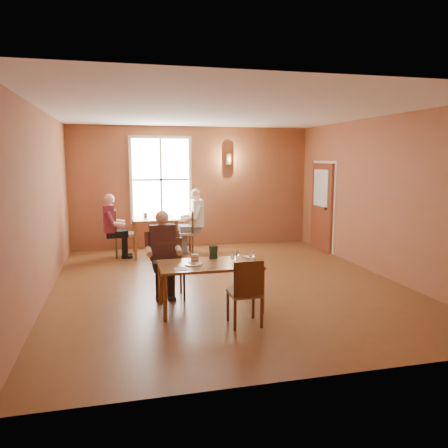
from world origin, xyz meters
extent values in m
cube|color=brown|center=(0.00, 0.00, 0.00)|extent=(6.00, 7.00, 0.01)
cube|color=brown|center=(0.00, 3.50, 1.50)|extent=(6.00, 0.04, 3.00)
cube|color=brown|center=(0.00, -3.50, 1.50)|extent=(6.00, 0.04, 3.00)
cube|color=brown|center=(-3.00, 0.00, 1.50)|extent=(0.04, 7.00, 3.00)
cube|color=brown|center=(3.00, 0.00, 1.50)|extent=(0.04, 7.00, 3.00)
cube|color=white|center=(0.00, 0.00, 3.00)|extent=(6.00, 7.00, 0.04)
cube|color=white|center=(-0.80, 3.45, 1.70)|extent=(1.36, 0.10, 1.96)
cube|color=maroon|center=(2.94, 2.30, 1.05)|extent=(0.12, 1.04, 2.10)
cylinder|color=brown|center=(0.90, 3.40, 2.20)|extent=(0.16, 0.16, 0.28)
cylinder|color=white|center=(-0.81, -1.23, 0.71)|extent=(0.29, 0.29, 0.03)
cube|color=#D8B25B|center=(-0.77, -1.14, 0.75)|extent=(0.11, 0.10, 0.11)
cube|color=#203E2A|center=(-0.44, -0.93, 0.79)|extent=(0.13, 0.09, 0.21)
cube|color=silver|center=(-0.58, -1.50, 0.69)|extent=(0.20, 0.06, 0.00)
cube|color=white|center=(-1.01, -1.45, 0.69)|extent=(0.21, 0.21, 0.01)
cylinder|color=silver|center=(0.11, -0.98, 0.70)|extent=(0.22, 0.22, 0.01)
cube|color=black|center=(-0.03, -1.53, 0.70)|extent=(0.14, 0.07, 0.02)
imported|color=silver|center=(-0.94, 2.54, 0.92)|extent=(0.17, 0.17, 0.10)
imported|color=white|center=(-1.24, 2.77, 0.92)|extent=(0.12, 0.12, 0.10)
camera|label=1|loc=(-1.83, -7.34, 2.23)|focal=35.00mm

